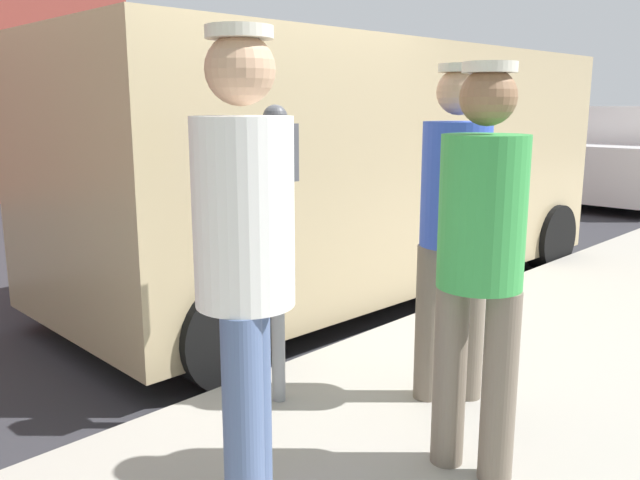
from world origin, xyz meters
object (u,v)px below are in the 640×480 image
object	(u,v)px
parked_van	(347,164)
pedestrian_in_green	(481,249)
pedestrian_in_white	(245,256)
parking_meter_near	(276,205)
pedestrian_in_blue	(454,214)
parked_sedan_ahead	(639,159)

from	to	relation	value
parked_van	pedestrian_in_green	bearing A→B (deg)	-39.12
pedestrian_in_white	parking_meter_near	bearing A→B (deg)	131.91
parking_meter_near	pedestrian_in_green	distance (m)	1.09
pedestrian_in_green	pedestrian_in_blue	distance (m)	0.71
parking_meter_near	pedestrian_in_blue	distance (m)	0.89
parked_van	parked_sedan_ahead	size ratio (longest dim) A/B	1.19
pedestrian_in_green	pedestrian_in_blue	xyz separation A→B (m)	(-0.47, 0.54, 0.02)
parked_sedan_ahead	pedestrian_in_white	bearing A→B (deg)	-77.93
pedestrian_in_green	pedestrian_in_blue	world-z (taller)	pedestrian_in_blue
pedestrian_in_blue	parked_sedan_ahead	distance (m)	9.62
pedestrian_in_green	parked_van	size ratio (longest dim) A/B	0.32
pedestrian_in_green	pedestrian_in_white	xyz separation A→B (m)	(-0.38, -0.89, 0.06)
parked_van	parked_sedan_ahead	world-z (taller)	parked_van
pedestrian_in_white	pedestrian_in_green	bearing A→B (deg)	66.76
pedestrian_in_blue	parked_sedan_ahead	size ratio (longest dim) A/B	0.39
parking_meter_near	parked_sedan_ahead	bearing A→B (deg)	99.14
pedestrian_in_white	parked_sedan_ahead	distance (m)	11.03
pedestrian_in_green	pedestrian_in_blue	size ratio (longest dim) A/B	0.98
pedestrian_in_green	pedestrian_in_white	size ratio (longest dim) A/B	0.95
pedestrian_in_green	pedestrian_in_white	distance (m)	0.97
pedestrian_in_blue	parked_sedan_ahead	bearing A→B (deg)	103.35
pedestrian_in_white	parked_sedan_ahead	xyz separation A→B (m)	(-2.31, 10.78, -0.42)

